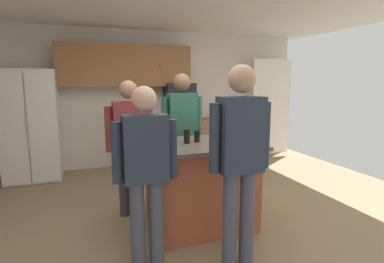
# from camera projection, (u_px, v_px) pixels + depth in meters

# --- Properties ---
(floor) EXTENTS (7.04, 7.04, 0.00)m
(floor) POSITION_uv_depth(u_px,v_px,m) (193.00, 221.00, 3.65)
(floor) COLOR #937A5B
(floor) RESTS_ON ground
(back_wall) EXTENTS (6.40, 0.10, 2.60)m
(back_wall) POSITION_uv_depth(u_px,v_px,m) (146.00, 99.00, 6.05)
(back_wall) COLOR silver
(back_wall) RESTS_ON ground
(french_door_window_panel) EXTENTS (0.90, 0.06, 2.00)m
(french_door_window_panel) POSITION_uv_depth(u_px,v_px,m) (271.00, 107.00, 6.55)
(french_door_window_panel) COLOR white
(french_door_window_panel) RESTS_ON ground
(cabinet_run_upper) EXTENTS (2.40, 0.38, 0.75)m
(cabinet_run_upper) POSITION_uv_depth(u_px,v_px,m) (126.00, 66.00, 5.63)
(cabinet_run_upper) COLOR #936038
(cabinet_run_lower) EXTENTS (1.80, 0.63, 0.90)m
(cabinet_run_lower) POSITION_uv_depth(u_px,v_px,m) (180.00, 142.00, 6.08)
(cabinet_run_lower) COLOR #936038
(cabinet_run_lower) RESTS_ON ground
(refrigerator) EXTENTS (0.85, 0.76, 1.84)m
(refrigerator) POSITION_uv_depth(u_px,v_px,m) (31.00, 126.00, 5.08)
(refrigerator) COLOR white
(refrigerator) RESTS_ON ground
(microwave_over_range) EXTENTS (0.56, 0.40, 0.32)m
(microwave_over_range) POSITION_uv_depth(u_px,v_px,m) (180.00, 91.00, 5.94)
(microwave_over_range) COLOR black
(kitchen_island) EXTENTS (1.25, 0.95, 0.97)m
(kitchen_island) POSITION_uv_depth(u_px,v_px,m) (201.00, 184.00, 3.49)
(kitchen_island) COLOR #AD5638
(kitchen_island) RESTS_ON ground
(person_guest_by_door) EXTENTS (0.57, 0.22, 1.61)m
(person_guest_by_door) POSITION_uv_depth(u_px,v_px,m) (146.00, 165.00, 2.67)
(person_guest_by_door) COLOR #4C5166
(person_guest_by_door) RESTS_ON ground
(person_guest_left) EXTENTS (0.57, 0.22, 1.65)m
(person_guest_left) POSITION_uv_depth(u_px,v_px,m) (130.00, 139.00, 3.72)
(person_guest_left) COLOR #383842
(person_guest_left) RESTS_ON ground
(person_elder_center) EXTENTS (0.57, 0.23, 1.75)m
(person_elder_center) POSITION_uv_depth(u_px,v_px,m) (182.00, 128.00, 4.18)
(person_elder_center) COLOR tan
(person_elder_center) RESTS_ON ground
(person_guest_right) EXTENTS (0.57, 0.23, 1.78)m
(person_guest_right) POSITION_uv_depth(u_px,v_px,m) (240.00, 152.00, 2.65)
(person_guest_right) COLOR #4C5166
(person_guest_right) RESTS_ON ground
(glass_dark_ale) EXTENTS (0.06, 0.06, 0.13)m
(glass_dark_ale) POSITION_uv_depth(u_px,v_px,m) (197.00, 136.00, 3.44)
(glass_dark_ale) COLOR black
(glass_dark_ale) RESTS_ON kitchen_island
(glass_pilsner) EXTENTS (0.07, 0.07, 0.15)m
(glass_pilsner) POSITION_uv_depth(u_px,v_px,m) (187.00, 137.00, 3.38)
(glass_pilsner) COLOR black
(glass_pilsner) RESTS_ON kitchen_island
(tumbler_amber) EXTENTS (0.06, 0.06, 0.13)m
(tumbler_amber) POSITION_uv_depth(u_px,v_px,m) (220.00, 135.00, 3.52)
(tumbler_amber) COLOR black
(tumbler_amber) RESTS_ON kitchen_island
(glass_stout_tall) EXTENTS (0.07, 0.07, 0.14)m
(glass_stout_tall) POSITION_uv_depth(u_px,v_px,m) (246.00, 139.00, 3.26)
(glass_stout_tall) COLOR black
(glass_stout_tall) RESTS_ON kitchen_island
(mug_blue_stoneware) EXTENTS (0.13, 0.08, 0.10)m
(mug_blue_stoneware) POSITION_uv_depth(u_px,v_px,m) (234.00, 139.00, 3.36)
(mug_blue_stoneware) COLOR #4C6B99
(mug_blue_stoneware) RESTS_ON kitchen_island
(glass_short_whisky) EXTENTS (0.07, 0.07, 0.17)m
(glass_short_whisky) POSITION_uv_depth(u_px,v_px,m) (170.00, 137.00, 3.32)
(glass_short_whisky) COLOR black
(glass_short_whisky) RESTS_ON kitchen_island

